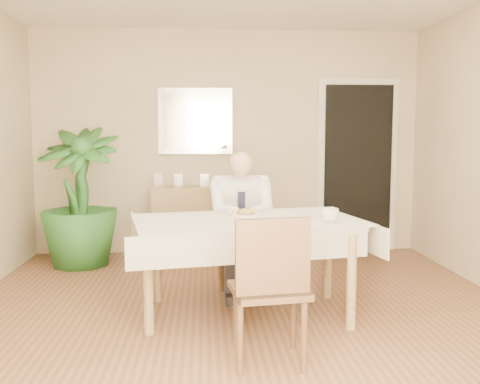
{
  "coord_description": "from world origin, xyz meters",
  "views": [
    {
      "loc": [
        -0.28,
        -3.8,
        1.41
      ],
      "look_at": [
        0.0,
        0.35,
        0.95
      ],
      "focal_mm": 40.0,
      "sensor_mm": 36.0,
      "label": 1
    }
  ],
  "objects": [
    {
      "name": "chair_far",
      "position": [
        0.05,
        1.11,
        0.48
      ],
      "size": [
        0.43,
        0.43,
        0.86
      ],
      "rotation": [
        0.0,
        0.0,
        0.06
      ],
      "color": "#432A18",
      "rests_on": "ground"
    },
    {
      "name": "chair_near",
      "position": [
        0.11,
        -0.71,
        0.52
      ],
      "size": [
        0.49,
        0.5,
        0.93
      ],
      "rotation": [
        0.0,
        0.0,
        0.14
      ],
      "color": "#432A18",
      "rests_on": "ground"
    },
    {
      "name": "doorway",
      "position": [
        1.55,
        2.46,
        1.0
      ],
      "size": [
        0.96,
        0.07,
        2.1
      ],
      "color": "white",
      "rests_on": "ground"
    },
    {
      "name": "photo_frame_left",
      "position": [
        -0.81,
        2.35,
        0.87
      ],
      "size": [
        0.1,
        0.02,
        0.14
      ],
      "primitive_type": "cube",
      "color": "silver",
      "rests_on": "sideboard"
    },
    {
      "name": "mirror",
      "position": [
        -0.38,
        2.47,
        1.55
      ],
      "size": [
        0.86,
        0.04,
        0.76
      ],
      "color": "silver",
      "rests_on": "room"
    },
    {
      "name": "window",
      "position": [
        0.0,
        -2.47,
        1.45
      ],
      "size": [
        1.34,
        0.04,
        1.44
      ],
      "color": "white",
      "rests_on": "room"
    },
    {
      "name": "plate",
      "position": [
        0.05,
        0.42,
        0.76
      ],
      "size": [
        0.26,
        0.26,
        0.02
      ],
      "primitive_type": "cylinder",
      "color": "white",
      "rests_on": "dining_table"
    },
    {
      "name": "dining_table",
      "position": [
        0.05,
        0.23,
        0.67
      ],
      "size": [
        1.9,
        1.33,
        0.75
      ],
      "rotation": [
        0.0,
        0.0,
        0.19
      ],
      "color": "#A3875A",
      "rests_on": "ground"
    },
    {
      "name": "fork",
      "position": [
        0.01,
        0.36,
        0.78
      ],
      "size": [
        0.01,
        0.13,
        0.01
      ],
      "primitive_type": "cylinder",
      "rotation": [
        1.57,
        0.0,
        0.0
      ],
      "color": "silver",
      "rests_on": "dining_table"
    },
    {
      "name": "potted_palm",
      "position": [
        -1.6,
        1.92,
        0.74
      ],
      "size": [
        0.91,
        0.91,
        1.48
      ],
      "primitive_type": "imported",
      "rotation": [
        0.0,
        0.0,
        -0.1
      ],
      "color": "#1E4F1B",
      "rests_on": "ground"
    },
    {
      "name": "room",
      "position": [
        0.0,
        0.0,
        1.3
      ],
      "size": [
        5.0,
        5.02,
        2.6
      ],
      "color": "brown",
      "rests_on": "ground"
    },
    {
      "name": "seated_man",
      "position": [
        0.05,
        0.83,
        0.69
      ],
      "size": [
        0.48,
        0.72,
        1.24
      ],
      "color": "white",
      "rests_on": "ground"
    },
    {
      "name": "food",
      "position": [
        0.05,
        0.42,
        0.78
      ],
      "size": [
        0.14,
        0.14,
        0.06
      ],
      "primitive_type": "ellipsoid",
      "color": "olive",
      "rests_on": "dining_table"
    },
    {
      "name": "photo_frame_center",
      "position": [
        -0.58,
        2.38,
        0.87
      ],
      "size": [
        0.1,
        0.02,
        0.14
      ],
      "primitive_type": "cube",
      "color": "silver",
      "rests_on": "sideboard"
    },
    {
      "name": "knife",
      "position": [
        0.09,
        0.36,
        0.78
      ],
      "size": [
        0.01,
        0.13,
        0.01
      ],
      "primitive_type": "cylinder",
      "rotation": [
        1.57,
        0.0,
        0.0
      ],
      "color": "silver",
      "rests_on": "dining_table"
    },
    {
      "name": "sideboard",
      "position": [
        -0.38,
        2.32,
        0.4
      ],
      "size": [
        1.02,
        0.4,
        0.8
      ],
      "primitive_type": "cube",
      "rotation": [
        0.0,
        0.0,
        0.05
      ],
      "color": "#A3875A",
      "rests_on": "ground"
    },
    {
      "name": "coffee_mug",
      "position": [
        0.65,
        0.04,
        0.81
      ],
      "size": [
        0.16,
        0.16,
        0.11
      ],
      "primitive_type": "imported",
      "rotation": [
        0.0,
        0.0,
        -0.19
      ],
      "color": "white",
      "rests_on": "dining_table"
    },
    {
      "name": "photo_frame_right",
      "position": [
        -0.28,
        2.33,
        0.87
      ],
      "size": [
        0.1,
        0.02,
        0.14
      ],
      "primitive_type": "cube",
      "color": "silver",
      "rests_on": "sideboard"
    }
  ]
}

